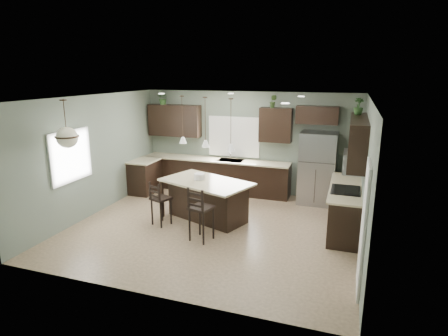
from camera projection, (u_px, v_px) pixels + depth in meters
ground at (214, 227)px, 8.21m from camera, size 6.00×6.00×0.00m
pantry_door at (363, 229)px, 5.61m from camera, size 0.04×0.82×2.04m
window_back at (234, 137)px, 10.46m from camera, size 1.35×0.02×1.00m
window_left at (70, 156)px, 8.03m from camera, size 0.02×1.10×1.00m
left_return_cabs at (145, 177)px, 10.50m from camera, size 0.60×0.90×0.90m
left_return_countertop at (144, 161)px, 10.38m from camera, size 0.66×0.96×0.04m
back_lower_cabs at (216, 176)px, 10.61m from camera, size 4.20×0.60×0.90m
back_countertop at (215, 160)px, 10.48m from camera, size 4.20×0.66×0.04m
sink_inset at (231, 160)px, 10.33m from camera, size 0.70×0.45×0.01m
faucet at (230, 155)px, 10.27m from camera, size 0.02×0.02×0.28m
back_upper_left at (175, 121)px, 10.77m from camera, size 1.55×0.34×0.90m
back_upper_right at (276, 125)px, 9.84m from camera, size 0.85×0.34×0.90m
fridge_header at (317, 115)px, 9.44m from camera, size 1.05×0.34×0.45m
right_lower_cabs at (345, 208)px, 8.06m from camera, size 0.60×2.35×0.90m
right_countertop at (346, 187)px, 7.95m from camera, size 0.66×2.35×0.04m
cooktop at (346, 190)px, 7.69m from camera, size 0.58×0.75×0.02m
wall_oven_front at (330, 211)px, 7.90m from camera, size 0.01×0.72×0.60m
right_upper_cabs at (358, 140)px, 7.65m from camera, size 0.34×2.35×0.90m
microwave at (353, 162)px, 7.51m from camera, size 0.40×0.75×0.40m
refrigerator at (317, 168)px, 9.53m from camera, size 0.90×0.74×1.85m
kitchen_island at (206, 201)px, 8.51m from camera, size 2.28×1.76×0.92m
serving_dish at (199, 177)px, 8.50m from camera, size 0.24×0.24×0.14m
bar_stool_left at (161, 203)px, 8.23m from camera, size 0.48×0.48×1.00m
bar_stool_right at (201, 214)px, 7.44m from camera, size 0.51×0.51×1.13m
pendant_left at (182, 120)px, 8.50m from camera, size 0.17×0.17×1.10m
pendant_center at (205, 122)px, 8.07m from camera, size 0.17×0.17×1.10m
pendant_right at (231, 125)px, 7.64m from camera, size 0.17×0.17×1.10m
chandelier at (66, 124)px, 7.29m from camera, size 0.46×0.46×0.96m
plant_back_left at (163, 98)px, 10.68m from camera, size 0.40×0.38×0.36m
plant_back_right at (273, 101)px, 9.69m from camera, size 0.21×0.18×0.34m
plant_right_wall at (359, 106)px, 8.11m from camera, size 0.26×0.26×0.37m
room_shell at (213, 151)px, 7.79m from camera, size 6.00×6.00×6.00m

